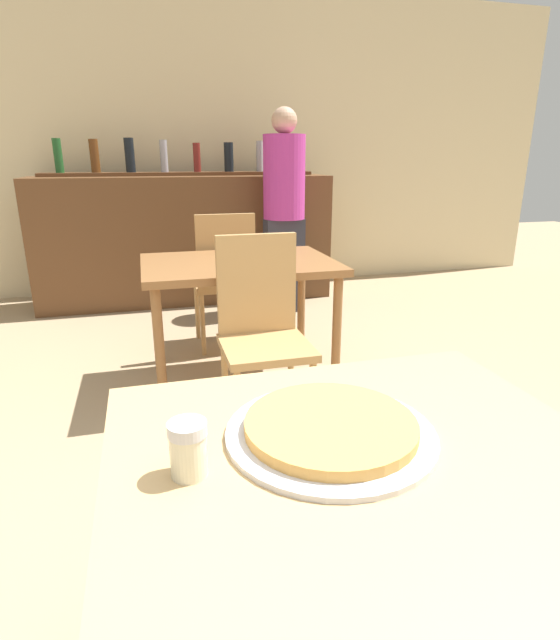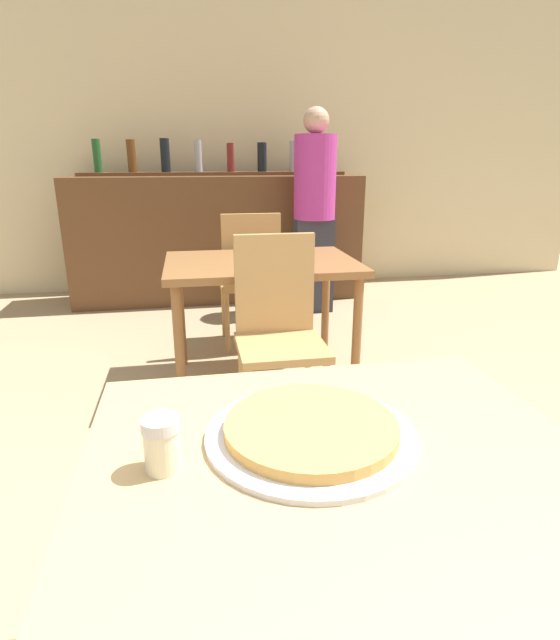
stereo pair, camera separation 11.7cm
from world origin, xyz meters
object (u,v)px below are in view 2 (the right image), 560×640
chair_far_side_back (250,273)px  cheese_shaker (162,444)px  person_standing (314,206)px  chair_far_side_front (278,323)px  pizza_tray (311,430)px

chair_far_side_back → cheese_shaker: chair_far_side_back is taller
cheese_shaker → person_standing: size_ratio=0.06×
chair_far_side_back → person_standing: person_standing is taller
chair_far_side_front → person_standing: 2.01m
cheese_shaker → person_standing: person_standing is taller
cheese_shaker → chair_far_side_back: bearing=79.6°
chair_far_side_back → pizza_tray: (-0.17, -2.42, 0.22)m
cheese_shaker → person_standing: 3.44m
chair_far_side_back → pizza_tray: size_ratio=2.20×
chair_far_side_back → pizza_tray: chair_far_side_back is taller
cheese_shaker → chair_far_side_front: bearing=71.9°
chair_far_side_back → pizza_tray: bearing=86.0°
cheese_shaker → person_standing: (1.09, 3.26, 0.11)m
chair_far_side_front → cheese_shaker: 1.48m
chair_far_side_front → cheese_shaker: bearing=-108.1°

